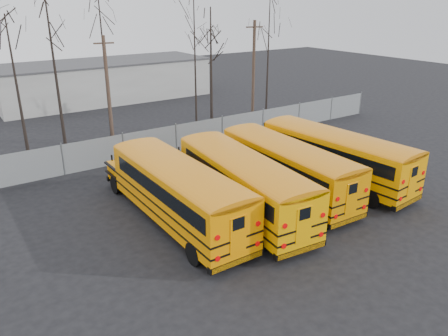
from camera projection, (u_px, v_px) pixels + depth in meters
ground at (288, 214)px, 22.53m from camera, size 120.00×120.00×0.00m
fence at (176, 138)px, 31.42m from camera, size 40.00×0.04×2.00m
distant_building at (105, 81)px, 47.52m from camera, size 22.00×8.00×4.00m
bus_a at (176, 188)px, 21.05m from camera, size 2.69×11.53×3.22m
bus_b at (241, 179)px, 22.06m from camera, size 3.69×11.63×3.20m
bus_c at (285, 164)px, 24.31m from camera, size 2.96×11.18×3.10m
bus_d at (333, 152)px, 25.91m from camera, size 3.58×11.60×3.20m
utility_pole_left at (108, 91)px, 31.64m from camera, size 1.42×0.36×8.03m
utility_pole_right at (254, 70)px, 39.01m from camera, size 1.51×0.55×8.68m
tree_1 at (17, 89)px, 29.08m from camera, size 0.26×0.26×9.53m
tree_2 at (55, 69)px, 30.18m from camera, size 0.26×0.26×11.72m
tree_3 at (105, 68)px, 31.73m from camera, size 0.26×0.26×11.41m
tree_4 at (195, 63)px, 33.18m from camera, size 0.26×0.26×11.69m
tree_5 at (211, 72)px, 34.85m from camera, size 0.26×0.26×9.83m
tree_6 at (268, 63)px, 37.51m from camera, size 0.26×0.26×10.38m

